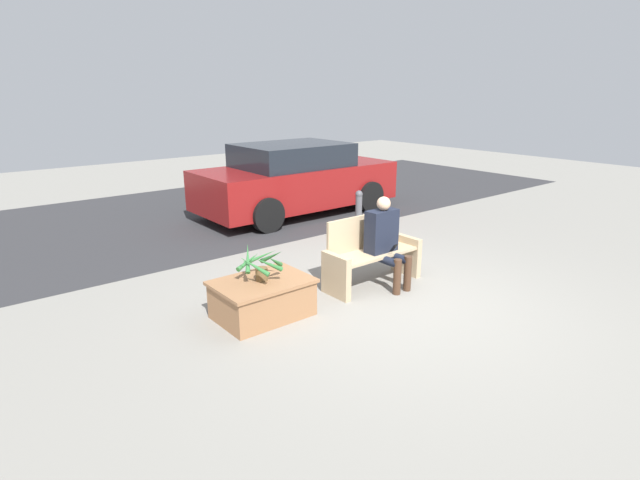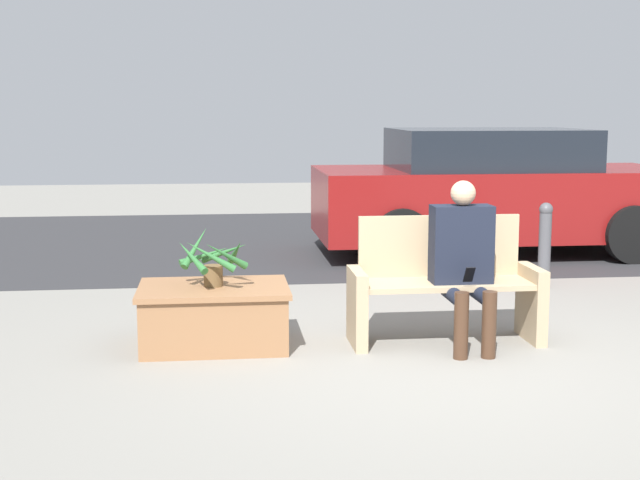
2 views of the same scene
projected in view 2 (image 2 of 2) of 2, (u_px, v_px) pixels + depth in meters
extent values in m
plane|color=gray|center=(443.00, 367.00, 6.12)|extent=(30.00, 30.00, 0.00)
cube|color=#2D2D30|center=(332.00, 239.00, 11.98)|extent=(20.00, 6.00, 0.01)
cube|color=tan|center=(357.00, 308.00, 6.64)|extent=(0.09, 0.50, 0.57)
cube|color=tan|center=(531.00, 303.00, 6.80)|extent=(0.09, 0.50, 0.57)
cube|color=tan|center=(446.00, 284.00, 6.69)|extent=(1.26, 0.46, 0.04)
cube|color=tan|center=(439.00, 246.00, 6.88)|extent=(1.26, 0.04, 0.47)
cube|color=black|center=(461.00, 244.00, 6.62)|extent=(0.45, 0.22, 0.58)
sphere|color=tan|center=(463.00, 193.00, 6.55)|extent=(0.19, 0.19, 0.19)
cylinder|color=black|center=(454.00, 295.00, 6.46)|extent=(0.11, 0.41, 0.11)
cylinder|color=black|center=(481.00, 295.00, 6.49)|extent=(0.11, 0.41, 0.11)
cylinder|color=#472D1E|center=(461.00, 326.00, 6.29)|extent=(0.10, 0.10, 0.48)
cylinder|color=#472D1E|center=(489.00, 325.00, 6.31)|extent=(0.10, 0.10, 0.48)
cube|color=black|center=(469.00, 275.00, 6.43)|extent=(0.07, 0.09, 0.12)
cube|color=#936642|center=(214.00, 316.00, 6.62)|extent=(1.06, 0.75, 0.46)
cube|color=#936642|center=(213.00, 289.00, 6.59)|extent=(1.11, 0.80, 0.04)
cylinder|color=brown|center=(213.00, 276.00, 6.58)|extent=(0.14, 0.14, 0.16)
cone|color=#2D6B33|center=(236.00, 251.00, 6.60)|extent=(0.13, 0.38, 0.24)
cone|color=#2D6B33|center=(224.00, 252.00, 6.73)|extent=(0.37, 0.23, 0.19)
cone|color=#2D6B33|center=(204.00, 255.00, 6.73)|extent=(0.39, 0.19, 0.15)
cone|color=#2D6B33|center=(195.00, 247.00, 6.61)|extent=(0.23, 0.32, 0.30)
cone|color=#2D6B33|center=(192.00, 257.00, 6.45)|extent=(0.25, 0.35, 0.22)
cone|color=#2D6B33|center=(211.00, 256.00, 6.38)|extent=(0.37, 0.09, 0.25)
cone|color=#2D6B33|center=(226.00, 255.00, 6.43)|extent=(0.34, 0.25, 0.25)
cube|color=maroon|center=(495.00, 202.00, 10.80)|extent=(4.31, 1.80, 0.81)
cube|color=black|center=(488.00, 149.00, 10.69)|extent=(2.24, 1.66, 0.48)
cylinder|color=black|center=(633.00, 234.00, 10.11)|extent=(0.67, 0.18, 0.67)
cylinder|color=black|center=(571.00, 215.00, 11.88)|extent=(0.67, 0.18, 0.67)
cylinder|color=black|center=(402.00, 238.00, 9.81)|extent=(0.67, 0.18, 0.67)
cylinder|color=black|center=(374.00, 218.00, 11.58)|extent=(0.67, 0.18, 0.67)
cylinder|color=#4C4C51|center=(544.00, 251.00, 8.72)|extent=(0.12, 0.12, 0.75)
sphere|color=#4C4C51|center=(546.00, 209.00, 8.65)|extent=(0.13, 0.13, 0.13)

